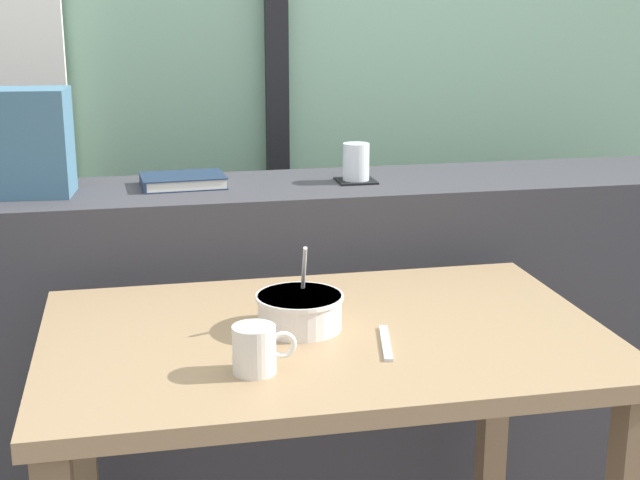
% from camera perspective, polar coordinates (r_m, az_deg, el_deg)
% --- Properties ---
extents(window_divider_post, '(0.07, 0.05, 2.60)m').
position_cam_1_polar(window_divider_post, '(2.94, -2.78, 14.54)').
color(window_divider_post, black).
rests_on(window_divider_post, ground).
extents(dark_console_ledge, '(2.80, 0.39, 0.86)m').
position_cam_1_polar(dark_console_ledge, '(2.48, -2.92, -6.23)').
color(dark_console_ledge, '#38383D').
rests_on(dark_console_ledge, ground).
extents(breakfast_table, '(1.09, 0.71, 0.70)m').
position_cam_1_polar(breakfast_table, '(1.82, 0.26, -8.92)').
color(breakfast_table, '#826849').
rests_on(breakfast_table, ground).
extents(coaster_square, '(0.10, 0.10, 0.00)m').
position_cam_1_polar(coaster_square, '(2.39, 2.27, 3.75)').
color(coaster_square, black).
rests_on(coaster_square, dark_console_ledge).
extents(juice_glass, '(0.07, 0.07, 0.10)m').
position_cam_1_polar(juice_glass, '(2.38, 2.28, 4.85)').
color(juice_glass, white).
rests_on(juice_glass, coaster_square).
extents(closed_book, '(0.22, 0.16, 0.03)m').
position_cam_1_polar(closed_book, '(2.35, -8.66, 3.71)').
color(closed_book, '#1E2D47').
rests_on(closed_book, dark_console_ledge).
extents(throw_pillow, '(0.33, 0.17, 0.26)m').
position_cam_1_polar(throw_pillow, '(2.33, -19.36, 5.79)').
color(throw_pillow, '#426B84').
rests_on(throw_pillow, dark_console_ledge).
extents(soup_bowl, '(0.17, 0.17, 0.17)m').
position_cam_1_polar(soup_bowl, '(1.77, -1.29, -4.49)').
color(soup_bowl, silver).
rests_on(soup_bowl, breakfast_table).
extents(fork_utensil, '(0.05, 0.17, 0.01)m').
position_cam_1_polar(fork_utensil, '(1.71, 4.17, -6.47)').
color(fork_utensil, silver).
rests_on(fork_utensil, breakfast_table).
extents(ceramic_mug, '(0.11, 0.08, 0.08)m').
position_cam_1_polar(ceramic_mug, '(1.57, -4.08, -6.87)').
color(ceramic_mug, silver).
rests_on(ceramic_mug, breakfast_table).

